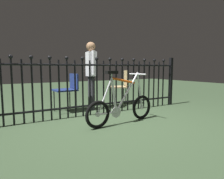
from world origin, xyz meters
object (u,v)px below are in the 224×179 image
at_px(chair_tan, 121,84).
at_px(chair_navy, 68,88).
at_px(person_visitor, 91,70).
at_px(bicycle, 121,106).

xyz_separation_m(chair_tan, chair_navy, (-1.45, -0.16, -0.01)).
distance_m(chair_tan, person_visitor, 1.03).
distance_m(bicycle, chair_tan, 1.80).
bearing_deg(bicycle, chair_navy, 109.35).
bearing_deg(chair_navy, bicycle, -70.65).
relative_size(chair_navy, person_visitor, 0.54).
bearing_deg(chair_tan, chair_navy, -173.70).
relative_size(chair_tan, person_visitor, 0.58).
height_order(bicycle, chair_tan, bicycle).
xyz_separation_m(chair_navy, person_visitor, (0.51, -0.05, 0.37)).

